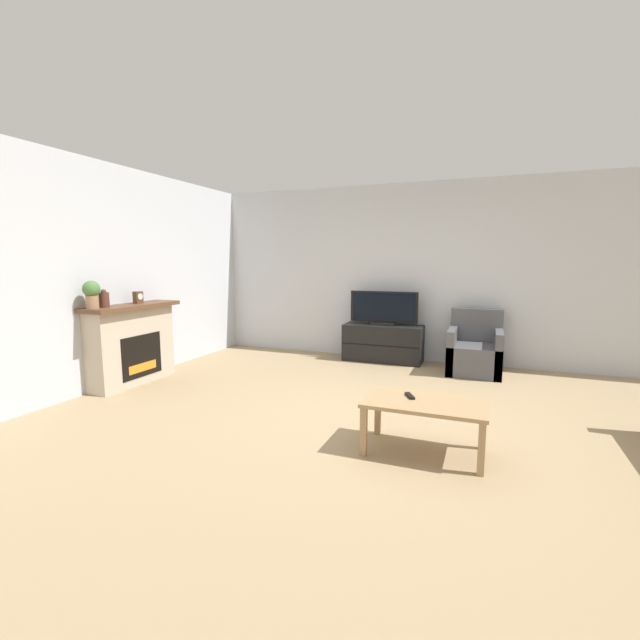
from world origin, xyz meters
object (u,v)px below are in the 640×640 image
at_px(fireplace, 132,343).
at_px(mantel_clock, 138,297).
at_px(mantel_vase_left, 104,299).
at_px(tv, 384,309).
at_px(potted_plant, 92,293).
at_px(remote, 410,396).
at_px(coffee_table, 425,408).
at_px(tv_stand, 383,343).
at_px(armchair, 475,352).

distance_m(fireplace, mantel_clock, 0.58).
relative_size(mantel_vase_left, tv, 0.20).
bearing_deg(mantel_clock, potted_plant, -90.07).
height_order(mantel_vase_left, remote, mantel_vase_left).
height_order(mantel_clock, coffee_table, mantel_clock).
bearing_deg(potted_plant, coffee_table, -2.04).
relative_size(mantel_clock, tv_stand, 0.13).
height_order(mantel_vase_left, armchair, mantel_vase_left).
xyz_separation_m(coffee_table, remote, (-0.13, 0.06, 0.07)).
relative_size(mantel_clock, potted_plant, 0.48).
distance_m(armchair, coffee_table, 2.82).
height_order(mantel_clock, potted_plant, potted_plant).
bearing_deg(armchair, remote, -98.80).
xyz_separation_m(tv, coffee_table, (1.04, -3.01, -0.43)).
bearing_deg(mantel_clock, coffee_table, -12.31).
bearing_deg(armchair, potted_plant, -146.13).
bearing_deg(remote, fireplace, 142.30).
distance_m(potted_plant, remote, 3.63).
relative_size(potted_plant, tv, 0.30).
bearing_deg(coffee_table, potted_plant, 177.96).
bearing_deg(potted_plant, fireplace, 91.74).
bearing_deg(tv, fireplace, -138.77).
xyz_separation_m(potted_plant, tv_stand, (2.64, 2.88, -0.90)).
distance_m(fireplace, tv, 3.55).
distance_m(coffee_table, remote, 0.16).
height_order(potted_plant, tv_stand, potted_plant).
relative_size(potted_plant, armchair, 0.37).
distance_m(potted_plant, tv_stand, 4.01).
relative_size(potted_plant, tv_stand, 0.26).
bearing_deg(remote, tv_stand, 79.30).
distance_m(mantel_vase_left, mantel_clock, 0.51).
xyz_separation_m(fireplace, tv_stand, (2.66, 2.33, -0.23)).
distance_m(tv, armchair, 1.45).
xyz_separation_m(mantel_clock, potted_plant, (-0.00, -0.67, 0.10)).
height_order(fireplace, mantel_vase_left, mantel_vase_left).
distance_m(fireplace, remote, 3.62).
height_order(armchair, remote, armchair).
relative_size(fireplace, coffee_table, 1.35).
xyz_separation_m(tv, armchair, (1.34, -0.20, -0.52)).
bearing_deg(coffee_table, mantel_clock, 167.69).
height_order(armchair, coffee_table, armchair).
height_order(fireplace, coffee_table, fireplace).
distance_m(mantel_vase_left, tv_stand, 3.88).
height_order(potted_plant, armchair, potted_plant).
bearing_deg(armchair, coffee_table, -95.98).
height_order(tv_stand, remote, tv_stand).
distance_m(mantel_vase_left, armchair, 4.78).
distance_m(fireplace, tv_stand, 3.54).
bearing_deg(mantel_vase_left, remote, -3.76).
bearing_deg(tv, armchair, -8.64).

